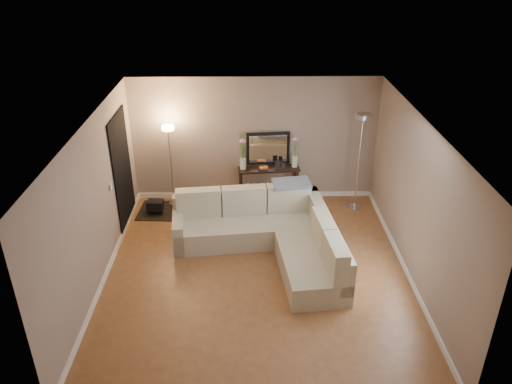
{
  "coord_description": "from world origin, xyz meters",
  "views": [
    {
      "loc": [
        -0.13,
        -6.8,
        5.0
      ],
      "look_at": [
        0.0,
        0.8,
        1.1
      ],
      "focal_mm": 35.0,
      "sensor_mm": 36.0,
      "label": 1
    }
  ],
  "objects_px": {
    "console_table": "(265,183)",
    "floor_lamp_lit": "(170,150)",
    "sectional_sofa": "(271,233)",
    "floor_lamp_unlit": "(361,143)"
  },
  "relations": [
    {
      "from": "floor_lamp_unlit",
      "to": "floor_lamp_lit",
      "type": "bearing_deg",
      "value": 176.4
    },
    {
      "from": "console_table",
      "to": "floor_lamp_lit",
      "type": "height_order",
      "value": "floor_lamp_lit"
    },
    {
      "from": "sectional_sofa",
      "to": "console_table",
      "type": "xyz_separation_m",
      "value": [
        -0.04,
        1.82,
        0.08
      ]
    },
    {
      "from": "console_table",
      "to": "floor_lamp_lit",
      "type": "xyz_separation_m",
      "value": [
        -1.91,
        -0.06,
        0.78
      ]
    },
    {
      "from": "sectional_sofa",
      "to": "floor_lamp_lit",
      "type": "xyz_separation_m",
      "value": [
        -1.95,
        1.76,
        0.86
      ]
    },
    {
      "from": "sectional_sofa",
      "to": "console_table",
      "type": "relative_size",
      "value": 2.32
    },
    {
      "from": "sectional_sofa",
      "to": "floor_lamp_unlit",
      "type": "bearing_deg",
      "value": 40.22
    },
    {
      "from": "console_table",
      "to": "floor_lamp_lit",
      "type": "relative_size",
      "value": 0.75
    },
    {
      "from": "sectional_sofa",
      "to": "floor_lamp_lit",
      "type": "bearing_deg",
      "value": 137.89
    },
    {
      "from": "sectional_sofa",
      "to": "floor_lamp_lit",
      "type": "relative_size",
      "value": 1.73
    }
  ]
}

